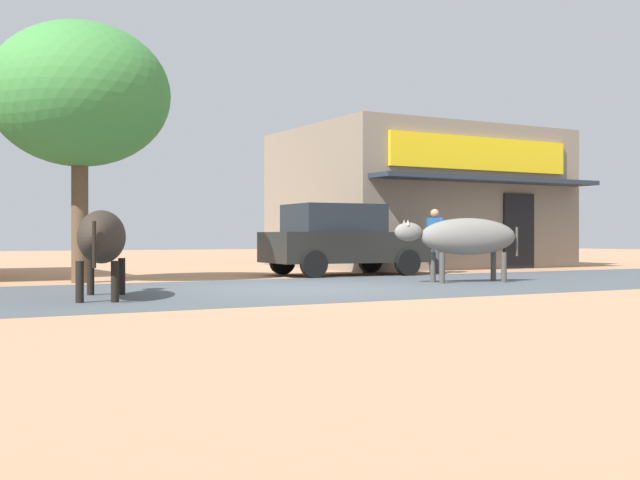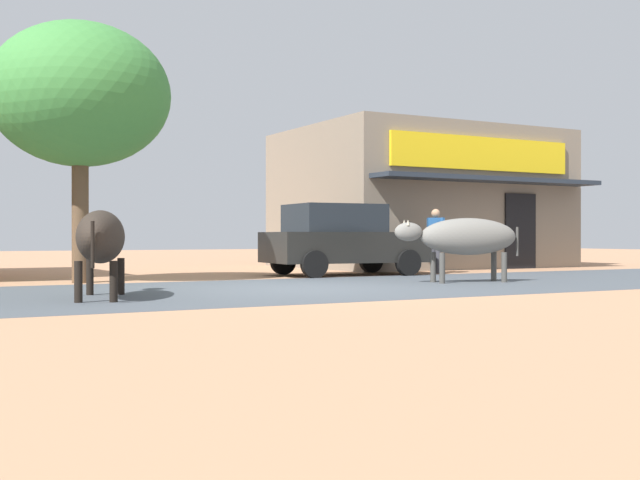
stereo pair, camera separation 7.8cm
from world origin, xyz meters
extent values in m
plane|color=tan|center=(0.00, 0.00, 0.00)|extent=(80.00, 80.00, 0.00)
cube|color=#474E55|center=(0.00, 0.00, 0.00)|extent=(72.00, 5.95, 0.00)
cube|color=gray|center=(8.02, 7.57, 2.02)|extent=(7.52, 5.78, 4.03)
cube|color=yellow|center=(8.02, 4.62, 3.15)|extent=(6.02, 0.10, 0.90)
cube|color=#262D38|center=(8.02, 4.23, 2.42)|extent=(7.22, 0.90, 0.12)
cube|color=black|center=(9.40, 4.65, 1.05)|extent=(1.10, 0.06, 2.10)
cylinder|color=brown|center=(-2.93, 3.52, 1.26)|extent=(0.32, 0.32, 2.51)
ellipsoid|color=#3D833B|center=(-2.93, 3.52, 3.64)|extent=(3.47, 3.47, 2.78)
cube|color=black|center=(3.17, 3.76, 0.65)|extent=(3.75, 1.98, 0.70)
cube|color=#1E2328|center=(2.89, 3.78, 1.32)|extent=(2.10, 1.74, 0.64)
cylinder|color=black|center=(4.40, 4.57, 0.30)|extent=(0.61, 0.22, 0.60)
cylinder|color=black|center=(4.30, 2.81, 0.30)|extent=(0.61, 0.22, 0.60)
cylinder|color=black|center=(2.03, 4.71, 0.30)|extent=(0.61, 0.22, 0.60)
cylinder|color=black|center=(1.93, 2.96, 0.30)|extent=(0.61, 0.22, 0.60)
ellipsoid|color=#2D261F|center=(-3.53, -0.63, 0.89)|extent=(1.35, 2.33, 0.77)
ellipsoid|color=#2D261F|center=(-3.09, 0.66, 0.99)|extent=(0.45, 0.62, 0.36)
cone|color=beige|center=(-3.17, 0.74, 1.17)|extent=(0.06, 0.06, 0.12)
cone|color=beige|center=(-2.98, 0.68, 1.17)|extent=(0.06, 0.06, 0.12)
cylinder|color=black|center=(-3.51, 0.13, 0.28)|extent=(0.11, 0.11, 0.57)
cylinder|color=black|center=(-3.08, -0.02, 0.28)|extent=(0.11, 0.11, 0.57)
cylinder|color=black|center=(-3.98, -1.25, 0.28)|extent=(0.11, 0.11, 0.57)
cylinder|color=black|center=(-3.54, -1.40, 0.28)|extent=(0.11, 0.11, 0.57)
cylinder|color=black|center=(-3.91, -1.74, 0.79)|extent=(0.05, 0.05, 0.62)
ellipsoid|color=slate|center=(3.78, 0.03, 0.90)|extent=(2.11, 1.05, 0.72)
ellipsoid|color=slate|center=(2.55, 0.31, 0.99)|extent=(0.61, 0.40, 0.36)
cone|color=beige|center=(2.48, 0.23, 1.17)|extent=(0.06, 0.06, 0.12)
cone|color=beige|center=(2.52, 0.42, 1.17)|extent=(0.06, 0.06, 0.12)
cylinder|color=#43423E|center=(3.09, -0.03, 0.30)|extent=(0.11, 0.11, 0.59)
cylinder|color=#43423E|center=(3.19, 0.39, 0.30)|extent=(0.11, 0.11, 0.59)
cylinder|color=#43423E|center=(4.37, -0.33, 0.30)|extent=(0.11, 0.11, 0.59)
cylinder|color=#43423E|center=(4.47, 0.09, 0.30)|extent=(0.11, 0.11, 0.59)
cylinder|color=#43423E|center=(4.81, -0.21, 0.80)|extent=(0.05, 0.05, 0.58)
cylinder|color=#3F3F47|center=(5.54, 3.52, 0.40)|extent=(0.14, 0.14, 0.79)
cylinder|color=#3F3F47|center=(5.54, 3.34, 0.40)|extent=(0.14, 0.14, 0.79)
cube|color=#265999|center=(5.54, 3.43, 1.07)|extent=(0.47, 0.41, 0.56)
sphere|color=tan|center=(5.54, 3.43, 1.46)|extent=(0.21, 0.21, 0.21)
cylinder|color=#265999|center=(5.54, 3.69, 1.10)|extent=(0.09, 0.09, 0.51)
cylinder|color=#265999|center=(5.54, 3.17, 1.10)|extent=(0.09, 0.09, 0.51)
camera|label=1|loc=(-6.43, -12.33, 0.90)|focal=45.21mm
camera|label=2|loc=(-6.36, -12.37, 0.90)|focal=45.21mm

